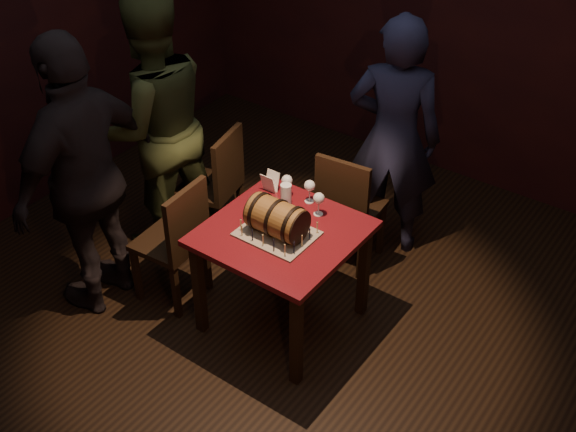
# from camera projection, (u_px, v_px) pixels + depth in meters

# --- Properties ---
(room_shell) EXTENTS (5.04, 5.04, 2.80)m
(room_shell) POSITION_uv_depth(u_px,v_px,m) (271.00, 149.00, 3.93)
(room_shell) COLOR black
(room_shell) RESTS_ON ground
(pub_table) EXTENTS (0.90, 0.90, 0.75)m
(pub_table) POSITION_uv_depth(u_px,v_px,m) (282.00, 245.00, 4.47)
(pub_table) COLOR #490C13
(pub_table) RESTS_ON ground
(cake_board) EXTENTS (0.45, 0.35, 0.01)m
(cake_board) POSITION_uv_depth(u_px,v_px,m) (277.00, 234.00, 4.37)
(cake_board) COLOR gray
(cake_board) RESTS_ON pub_table
(barrel_cake) EXTENTS (0.40, 0.24, 0.24)m
(barrel_cake) POSITION_uv_depth(u_px,v_px,m) (277.00, 218.00, 4.30)
(barrel_cake) COLOR brown
(barrel_cake) RESTS_ON cake_board
(birthday_candles) EXTENTS (0.40, 0.30, 0.09)m
(birthday_candles) POSITION_uv_depth(u_px,v_px,m) (277.00, 228.00, 4.34)
(birthday_candles) COLOR #F1E390
(birthday_candles) RESTS_ON cake_board
(wine_glass_left) EXTENTS (0.07, 0.07, 0.16)m
(wine_glass_left) POSITION_uv_depth(u_px,v_px,m) (287.00, 181.00, 4.64)
(wine_glass_left) COLOR silver
(wine_glass_left) RESTS_ON pub_table
(wine_glass_mid) EXTENTS (0.07, 0.07, 0.16)m
(wine_glass_mid) POSITION_uv_depth(u_px,v_px,m) (310.00, 187.00, 4.59)
(wine_glass_mid) COLOR silver
(wine_glass_mid) RESTS_ON pub_table
(wine_glass_right) EXTENTS (0.07, 0.07, 0.16)m
(wine_glass_right) POSITION_uv_depth(u_px,v_px,m) (319.00, 199.00, 4.47)
(wine_glass_right) COLOR silver
(wine_glass_right) RESTS_ON pub_table
(pint_of_ale) EXTENTS (0.07, 0.07, 0.15)m
(pint_of_ale) POSITION_uv_depth(u_px,v_px,m) (286.00, 195.00, 4.59)
(pint_of_ale) COLOR silver
(pint_of_ale) RESTS_ON pub_table
(menu_card) EXTENTS (0.10, 0.05, 0.13)m
(menu_card) POSITION_uv_depth(u_px,v_px,m) (270.00, 182.00, 4.72)
(menu_card) COLOR white
(menu_card) RESTS_ON pub_table
(chair_back) EXTENTS (0.44, 0.44, 0.93)m
(chair_back) POSITION_uv_depth(u_px,v_px,m) (347.00, 205.00, 5.02)
(chair_back) COLOR black
(chair_back) RESTS_ON ground
(chair_left_rear) EXTENTS (0.48, 0.48, 0.93)m
(chair_left_rear) POSITION_uv_depth(u_px,v_px,m) (217.00, 181.00, 5.27)
(chair_left_rear) COLOR black
(chair_left_rear) RESTS_ON ground
(chair_left_front) EXTENTS (0.43, 0.43, 0.93)m
(chair_left_front) POSITION_uv_depth(u_px,v_px,m) (177.00, 238.00, 4.72)
(chair_left_front) COLOR black
(chair_left_front) RESTS_ON ground
(person_back) EXTENTS (0.76, 0.63, 1.80)m
(person_back) POSITION_uv_depth(u_px,v_px,m) (394.00, 138.00, 5.02)
(person_back) COLOR #1B1C36
(person_back) RESTS_ON ground
(person_left_rear) EXTENTS (1.05, 1.15, 1.93)m
(person_left_rear) POSITION_uv_depth(u_px,v_px,m) (154.00, 125.00, 5.04)
(person_left_rear) COLOR #2E361B
(person_left_rear) RESTS_ON ground
(person_left_front) EXTENTS (0.55, 1.16, 1.92)m
(person_left_front) POSITION_uv_depth(u_px,v_px,m) (86.00, 178.00, 4.50)
(person_left_front) COLOR black
(person_left_front) RESTS_ON ground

